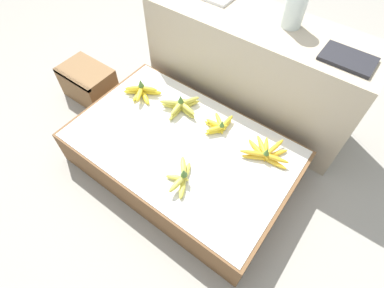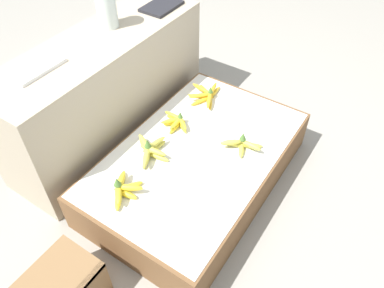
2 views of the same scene
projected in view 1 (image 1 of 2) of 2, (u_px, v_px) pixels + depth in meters
name	position (u px, v px, depth m)	size (l,w,h in m)	color
ground_plane	(183.00, 167.00, 1.88)	(10.00, 10.00, 0.00)	gray
display_platform	(182.00, 156.00, 1.78)	(1.27, 0.79, 0.25)	brown
back_vendor_table	(252.00, 70.00, 1.91)	(1.37, 0.43, 0.68)	tan
wooden_crate	(89.00, 83.00, 2.16)	(0.36, 0.25, 0.24)	olive
banana_bunch_front_midright	(182.00, 177.00, 1.51)	(0.16, 0.21, 0.11)	gold
banana_bunch_middle_left	(142.00, 92.00, 1.87)	(0.22, 0.19, 0.11)	yellow
banana_bunch_middle_midleft	(181.00, 106.00, 1.80)	(0.24, 0.24, 0.11)	gold
banana_bunch_middle_midright	(219.00, 125.00, 1.72)	(0.14, 0.20, 0.09)	yellow
banana_bunch_middle_right	(266.00, 153.00, 1.60)	(0.26, 0.23, 0.09)	gold
glass_jar	(295.00, 6.00, 1.52)	(0.12, 0.12, 0.21)	silver
foam_tray_dark	(348.00, 59.00, 1.42)	(0.25, 0.17, 0.02)	#232328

